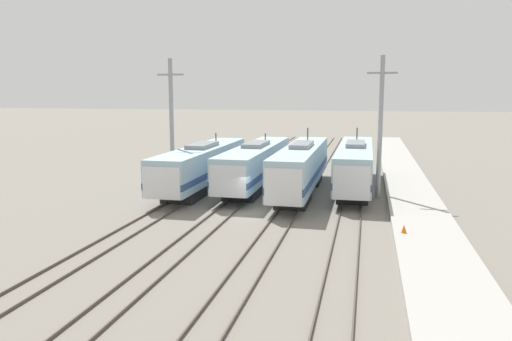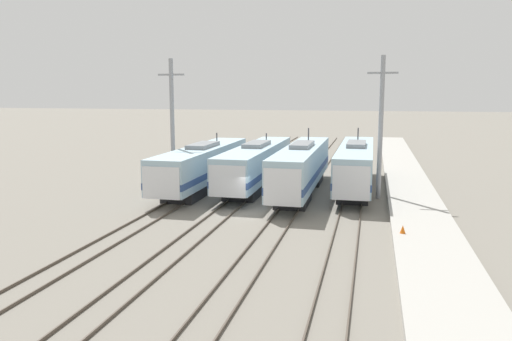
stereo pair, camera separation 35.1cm
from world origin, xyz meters
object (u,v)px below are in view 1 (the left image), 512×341
(locomotive_far_left, at_px, (201,166))
(traffic_cone, at_px, (404,229))
(locomotive_far_right, at_px, (355,166))
(catenary_tower_left, at_px, (172,123))
(locomotive_center_left, at_px, (255,164))
(locomotive_center_right, at_px, (301,168))
(catenary_tower_right, at_px, (380,126))

(locomotive_far_left, xyz_separation_m, traffic_cone, (16.46, -11.58, -1.50))
(locomotive_far_right, distance_m, catenary_tower_left, 16.44)
(locomotive_center_left, height_order, catenary_tower_left, catenary_tower_left)
(locomotive_center_right, distance_m, catenary_tower_right, 7.32)
(locomotive_far_left, xyz_separation_m, locomotive_center_left, (4.40, 2.07, 0.00))
(locomotive_far_left, distance_m, catenary_tower_right, 15.61)
(locomotive_center_left, bearing_deg, locomotive_far_right, 5.08)
(locomotive_far_left, distance_m, locomotive_center_right, 8.80)
(locomotive_far_left, height_order, locomotive_center_right, locomotive_center_right)
(locomotive_center_right, xyz_separation_m, traffic_cone, (7.67, -11.62, -1.61))
(locomotive_center_left, xyz_separation_m, traffic_cone, (12.06, -13.65, -1.50))
(catenary_tower_left, distance_m, traffic_cone, 22.74)
(locomotive_far_left, height_order, catenary_tower_left, catenary_tower_left)
(locomotive_far_left, relative_size, locomotive_far_right, 0.99)
(locomotive_center_left, distance_m, locomotive_center_right, 4.85)
(locomotive_far_right, relative_size, catenary_tower_left, 1.63)
(locomotive_center_right, height_order, traffic_cone, locomotive_center_right)
(locomotive_far_right, distance_m, traffic_cone, 14.88)
(traffic_cone, bearing_deg, locomotive_center_left, 131.47)
(locomotive_center_left, bearing_deg, traffic_cone, -48.53)
(locomotive_center_left, relative_size, locomotive_center_right, 1.01)
(locomotive_far_right, height_order, catenary_tower_right, catenary_tower_right)
(catenary_tower_left, bearing_deg, locomotive_far_right, 11.08)
(catenary_tower_left, bearing_deg, catenary_tower_right, 0.00)
(locomotive_center_right, height_order, catenary_tower_right, catenary_tower_right)
(locomotive_center_right, relative_size, catenary_tower_right, 1.66)
(locomotive_far_right, bearing_deg, catenary_tower_right, -57.58)
(locomotive_center_left, height_order, traffic_cone, locomotive_center_left)
(catenary_tower_left, bearing_deg, locomotive_far_left, 5.12)
(locomotive_center_left, height_order, locomotive_far_right, locomotive_far_right)
(catenary_tower_left, distance_m, catenary_tower_right, 17.68)
(locomotive_far_left, distance_m, catenary_tower_left, 4.53)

